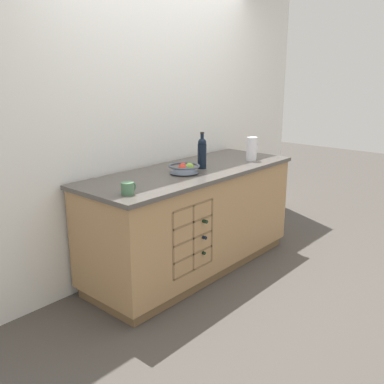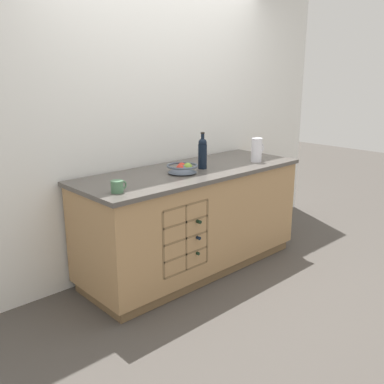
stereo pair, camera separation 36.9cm
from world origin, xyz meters
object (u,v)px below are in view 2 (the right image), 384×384
(fruit_bowl, at_px, (183,168))
(standing_wine_bottle, at_px, (203,152))
(ceramic_mug, at_px, (117,186))
(white_pitcher, at_px, (257,149))

(fruit_bowl, height_order, standing_wine_bottle, standing_wine_bottle)
(ceramic_mug, height_order, standing_wine_bottle, standing_wine_bottle)
(fruit_bowl, distance_m, ceramic_mug, 0.73)
(white_pitcher, distance_m, ceramic_mug, 1.53)
(ceramic_mug, bearing_deg, white_pitcher, 0.63)
(fruit_bowl, distance_m, standing_wine_bottle, 0.26)
(white_pitcher, relative_size, standing_wine_bottle, 0.70)
(white_pitcher, relative_size, ceramic_mug, 1.80)
(white_pitcher, bearing_deg, fruit_bowl, 172.22)
(fruit_bowl, bearing_deg, white_pitcher, -7.78)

